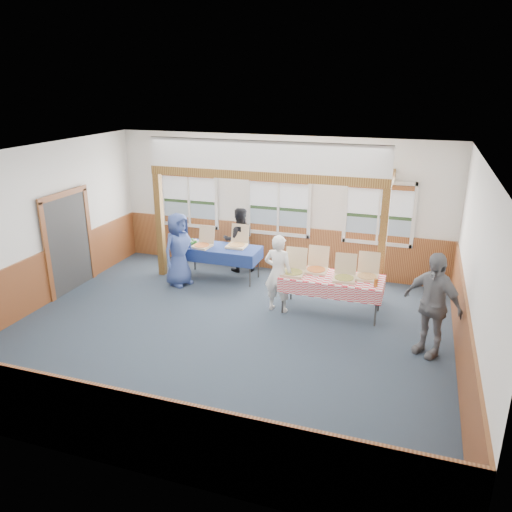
{
  "coord_description": "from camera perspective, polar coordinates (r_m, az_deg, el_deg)",
  "views": [
    {
      "loc": [
        3.1,
        -7.5,
        4.35
      ],
      "look_at": [
        0.27,
        1.0,
        1.19
      ],
      "focal_mm": 35.0,
      "sensor_mm": 36.0,
      "label": 1
    }
  ],
  "objects": [
    {
      "name": "wall_back",
      "position": [
        11.75,
        2.64,
        5.87
      ],
      "size": [
        8.0,
        0.0,
        8.0
      ],
      "primitive_type": "plane",
      "rotation": [
        1.57,
        0.0,
        0.0
      ],
      "color": "silver",
      "rests_on": "floor"
    },
    {
      "name": "wall_front",
      "position": [
        5.76,
        -17.17,
        -10.07
      ],
      "size": [
        8.0,
        0.0,
        8.0
      ],
      "primitive_type": "plane",
      "rotation": [
        -1.57,
        0.0,
        0.0
      ],
      "color": "silver",
      "rests_on": "floor"
    },
    {
      "name": "pizza_box_a",
      "position": [
        11.46,
        -6.11,
        1.39
      ],
      "size": [
        0.45,
        0.53,
        0.44
      ],
      "rotation": [
        0.0,
        0.0,
        -0.12
      ],
      "color": "#CBB787",
      "rests_on": "table_left"
    },
    {
      "name": "wainscot_front",
      "position": [
        6.34,
        -16.06,
        -18.28
      ],
      "size": [
        7.98,
        0.05,
        1.1
      ],
      "primitive_type": "cube",
      "color": "brown",
      "rests_on": "floor"
    },
    {
      "name": "table_left",
      "position": [
        11.44,
        -4.07,
        0.76
      ],
      "size": [
        1.86,
        0.94,
        0.76
      ],
      "rotation": [
        0.0,
        0.0,
        -0.08
      ],
      "color": "#303030",
      "rests_on": "floor"
    },
    {
      "name": "drink_glass",
      "position": [
        9.45,
        13.53,
        -3.01
      ],
      "size": [
        0.07,
        0.07,
        0.15
      ],
      "primitive_type": "cylinder",
      "color": "#A2541B",
      "rests_on": "table_right"
    },
    {
      "name": "wainscot_right",
      "position": [
        8.45,
        22.55,
        -8.91
      ],
      "size": [
        0.05,
        6.98,
        1.1
      ],
      "primitive_type": "cube",
      "color": "brown",
      "rests_on": "floor"
    },
    {
      "name": "wainscot_back",
      "position": [
        12.02,
        2.53,
        0.97
      ],
      "size": [
        7.98,
        0.05,
        1.1
      ],
      "primitive_type": "cube",
      "color": "brown",
      "rests_on": "floor"
    },
    {
      "name": "window_left",
      "position": [
        12.5,
        -7.68,
        6.91
      ],
      "size": [
        1.56,
        0.1,
        1.46
      ],
      "color": "silver",
      "rests_on": "wall_back"
    },
    {
      "name": "wainscot_left",
      "position": [
        10.99,
        -23.29,
        -2.48
      ],
      "size": [
        0.05,
        6.98,
        1.1
      ],
      "primitive_type": "cube",
      "color": "brown",
      "rests_on": "floor"
    },
    {
      "name": "window_mid",
      "position": [
        11.7,
        2.59,
        6.2
      ],
      "size": [
        1.56,
        0.1,
        1.46
      ],
      "color": "silver",
      "rests_on": "wall_back"
    },
    {
      "name": "pizza_box_e",
      "position": [
        9.66,
        10.07,
        -2.29
      ],
      "size": [
        0.45,
        0.53,
        0.45
      ],
      "rotation": [
        0.0,
        0.0,
        0.08
      ],
      "color": "#CBB787",
      "rests_on": "table_right"
    },
    {
      "name": "wall_left",
      "position": [
        10.69,
        -24.13,
        2.78
      ],
      "size": [
        0.0,
        8.0,
        8.0
      ],
      "primitive_type": "plane",
      "rotation": [
        1.57,
        0.0,
        1.57
      ],
      "color": "silver",
      "rests_on": "floor"
    },
    {
      "name": "pizza_box_d",
      "position": [
        10.0,
        6.93,
        -1.36
      ],
      "size": [
        0.44,
        0.53,
        0.46
      ],
      "rotation": [
        0.0,
        0.0,
        0.04
      ],
      "color": "#CBB787",
      "rests_on": "table_right"
    },
    {
      "name": "cased_opening",
      "position": [
        11.46,
        -20.66,
        1.4
      ],
      "size": [
        0.06,
        1.3,
        2.1
      ],
      "primitive_type": "cube",
      "color": "#303030",
      "rests_on": "wall_left"
    },
    {
      "name": "post_left",
      "position": [
        11.72,
        -10.91,
        3.47
      ],
      "size": [
        0.15,
        0.15,
        2.4
      ],
      "primitive_type": "cube",
      "color": "#573213",
      "rests_on": "floor"
    },
    {
      "name": "window_right",
      "position": [
        11.31,
        13.91,
        5.18
      ],
      "size": [
        1.56,
        0.1,
        1.46
      ],
      "color": "silver",
      "rests_on": "wall_back"
    },
    {
      "name": "floor",
      "position": [
        9.21,
        -3.58,
        -8.82
      ],
      "size": [
        8.0,
        8.0,
        0.0
      ],
      "primitive_type": "plane",
      "color": "#25303D",
      "rests_on": "ground"
    },
    {
      "name": "post_right",
      "position": [
        10.31,
        14.21,
        1.02
      ],
      "size": [
        0.15,
        0.15,
        2.4
      ],
      "primitive_type": "cube",
      "color": "#573213",
      "rests_on": "floor"
    },
    {
      "name": "pizza_box_b",
      "position": [
        11.42,
        -2.15,
        1.44
      ],
      "size": [
        0.44,
        0.53,
        0.46
      ],
      "rotation": [
        0.0,
        0.0,
        0.02
      ],
      "color": "#CBB787",
      "rests_on": "table_left"
    },
    {
      "name": "woman_white",
      "position": [
        9.76,
        2.55,
        -2.0
      ],
      "size": [
        0.61,
        0.43,
        1.58
      ],
      "primitive_type": "imported",
      "rotation": [
        0.0,
        0.0,
        3.05
      ],
      "color": "white",
      "rests_on": "floor"
    },
    {
      "name": "table_right",
      "position": [
        9.81,
        8.68,
        -2.62
      ],
      "size": [
        2.11,
        1.26,
        0.76
      ],
      "rotation": [
        0.0,
        0.0,
        -0.2
      ],
      "color": "#303030",
      "rests_on": "floor"
    },
    {
      "name": "ceiling",
      "position": [
        8.2,
        -4.05,
        11.31
      ],
      "size": [
        8.0,
        8.0,
        0.0
      ],
      "primitive_type": "plane",
      "rotation": [
        3.14,
        0.0,
        0.0
      ],
      "color": "white",
      "rests_on": "wall_back"
    },
    {
      "name": "veggie_tray",
      "position": [
        11.71,
        -7.48,
        1.55
      ],
      "size": [
        0.43,
        0.43,
        0.1
      ],
      "color": "black",
      "rests_on": "table_left"
    },
    {
      "name": "woman_black",
      "position": [
        11.86,
        -1.93,
        1.88
      ],
      "size": [
        0.94,
        0.87,
        1.55
      ],
      "primitive_type": "imported",
      "rotation": [
        0.0,
        0.0,
        3.62
      ],
      "color": "black",
      "rests_on": "floor"
    },
    {
      "name": "wall_right",
      "position": [
        8.04,
        23.69,
        -2.3
      ],
      "size": [
        0.0,
        8.0,
        8.0
      ],
      "primitive_type": "plane",
      "rotation": [
        1.57,
        0.0,
        -1.57
      ],
      "color": "silver",
      "rests_on": "floor"
    },
    {
      "name": "person_grey",
      "position": [
        8.67,
        19.47,
        -5.23
      ],
      "size": [
        1.12,
        0.94,
        1.79
      ],
      "primitive_type": "imported",
      "rotation": [
        0.0,
        0.0,
        -0.58
      ],
      "color": "slate",
      "rests_on": "floor"
    },
    {
      "name": "pizza_box_f",
      "position": [
        9.83,
        12.59,
        -2.09
      ],
      "size": [
        0.42,
        0.51,
        0.45
      ],
      "rotation": [
        0.0,
        0.0,
        0.01
      ],
      "color": "#CBB787",
      "rests_on": "table_right"
    },
    {
      "name": "man_blue",
      "position": [
        11.15,
        -8.82,
        0.75
      ],
      "size": [
        0.79,
        0.94,
        1.65
      ],
      "primitive_type": "imported",
      "rotation": [
        0.0,
        0.0,
        1.19
      ],
      "color": "#374B8B",
      "rests_on": "floor"
    },
    {
      "name": "cross_beam",
      "position": [
        10.44,
        0.88,
        9.16
      ],
      "size": [
        5.15,
        0.18,
        0.18
      ],
      "primitive_type": "cube",
      "color": "#573213",
      "rests_on": "post_left"
    },
    {
      "name": "pizza_box_c",
      "position": [
        9.82,
        4.31,
        -1.66
      ],
      "size": [
        0.43,
        0.53,
        0.47
      ],
      "rotation": [
        0.0,
        0.0,
        0.01
      ],
      "color": "#CBB787",
      "rests_on": "table_right"
    }
  ]
}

